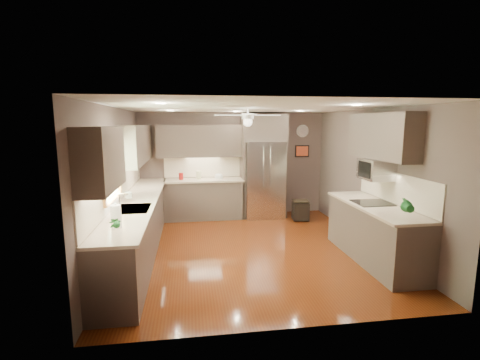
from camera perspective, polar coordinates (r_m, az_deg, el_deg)
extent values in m
plane|color=#521E0A|center=(6.39, 1.67, -11.20)|extent=(5.00, 5.00, 0.00)
plane|color=white|center=(5.99, 1.78, 11.79)|extent=(5.00, 5.00, 0.00)
plane|color=brown|center=(8.52, -1.21, 2.63)|extent=(4.50, 0.00, 4.50)
plane|color=brown|center=(3.69, 8.55, -6.34)|extent=(4.50, 0.00, 4.50)
plane|color=brown|center=(6.10, -19.58, -0.57)|extent=(0.00, 5.00, 5.00)
plane|color=brown|center=(6.83, 20.66, 0.37)|extent=(0.00, 5.00, 5.00)
cylinder|color=maroon|center=(8.18, -9.65, 0.60)|extent=(0.12, 0.12, 0.16)
cylinder|color=beige|center=(8.25, -6.78, 0.80)|extent=(0.12, 0.12, 0.19)
imported|color=white|center=(6.15, -17.82, -2.33)|extent=(0.13, 0.13, 0.21)
imported|color=#1A5D25|center=(4.38, -19.92, -6.69)|extent=(0.16, 0.13, 0.27)
imported|color=#1A5D25|center=(5.28, 25.86, -3.84)|extent=(0.24, 0.21, 0.37)
imported|color=beige|center=(8.23, -3.50, 0.37)|extent=(0.25, 0.25, 0.05)
cube|color=#4E3F38|center=(6.37, -16.26, -7.39)|extent=(0.60, 4.70, 0.90)
cube|color=#C3B19C|center=(6.25, -16.32, -3.26)|extent=(0.65, 4.70, 0.04)
cube|color=#F0E0C6|center=(6.25, -19.21, -0.79)|extent=(0.02, 4.70, 0.50)
cube|color=#4E3F38|center=(8.30, -5.91, -3.20)|extent=(1.85, 0.60, 0.90)
cube|color=#C3B19C|center=(8.19, -5.96, -0.02)|extent=(1.85, 0.65, 0.04)
cube|color=#F0E0C6|center=(8.46, -6.08, 2.19)|extent=(1.85, 0.02, 0.50)
cube|color=#4E3F38|center=(4.44, -21.84, 3.29)|extent=(0.33, 1.20, 0.75)
cube|color=#4E3F38|center=(7.28, -16.59, 5.66)|extent=(0.33, 2.40, 0.75)
cube|color=#4E3F38|center=(8.25, -6.12, 6.37)|extent=(2.15, 0.33, 0.75)
cube|color=#4E3F38|center=(6.20, 22.19, 6.69)|extent=(0.33, 1.70, 0.75)
cube|color=#BFF2B2|center=(5.57, -20.58, 1.60)|extent=(0.01, 1.00, 0.80)
cube|color=#975929|center=(5.53, -20.58, 6.03)|extent=(0.05, 1.12, 0.06)
cube|color=#975929|center=(5.63, -20.08, -2.73)|extent=(0.05, 1.12, 0.06)
cube|color=#975929|center=(5.05, -21.55, 0.81)|extent=(0.05, 0.06, 0.80)
cube|color=#975929|center=(6.08, -19.31, 2.27)|extent=(0.05, 0.06, 0.80)
cube|color=silver|center=(5.62, -17.17, -4.63)|extent=(0.50, 0.70, 0.03)
cube|color=#262626|center=(5.63, -17.15, -4.98)|extent=(0.44, 0.62, 0.05)
cylinder|color=silver|center=(5.63, -19.25, -3.42)|extent=(0.02, 0.02, 0.24)
cylinder|color=silver|center=(5.59, -18.71, -2.21)|extent=(0.16, 0.02, 0.02)
cube|color=silver|center=(8.33, 3.89, 0.10)|extent=(0.92, 0.72, 1.82)
cube|color=black|center=(8.05, 4.38, -2.08)|extent=(0.88, 0.02, 0.02)
cube|color=black|center=(7.95, 4.44, 2.12)|extent=(0.01, 0.02, 1.00)
cylinder|color=silver|center=(7.90, 3.93, 2.08)|extent=(0.02, 0.02, 0.90)
cylinder|color=silver|center=(7.93, 5.06, 2.10)|extent=(0.02, 0.02, 0.90)
cube|color=#4E3F38|center=(8.28, 3.89, 8.56)|extent=(1.04, 0.60, 0.63)
cube|color=#4E3F38|center=(8.30, 0.43, 0.08)|extent=(0.06, 0.60, 1.82)
cube|color=#4E3F38|center=(8.51, 7.10, 0.24)|extent=(0.06, 0.60, 1.82)
cube|color=#4E3F38|center=(6.16, 21.17, -8.21)|extent=(0.65, 2.20, 0.90)
cube|color=#C3B19C|center=(6.04, 21.30, -3.96)|extent=(0.70, 2.20, 0.04)
cube|color=#F0E0C6|center=(6.15, 24.13, -1.24)|extent=(0.02, 2.20, 0.50)
cube|color=black|center=(6.12, 20.86, -3.53)|extent=(0.56, 0.52, 0.01)
cube|color=silver|center=(6.22, 21.44, 1.64)|extent=(0.42, 0.55, 0.34)
cube|color=black|center=(6.11, 19.73, 1.62)|extent=(0.02, 0.40, 0.26)
cylinder|color=white|center=(6.29, 1.29, 11.31)|extent=(0.03, 0.03, 0.08)
cylinder|color=white|center=(6.29, 1.29, 10.40)|extent=(0.22, 0.22, 0.10)
sphere|color=white|center=(6.28, 1.29, 9.49)|extent=(0.16, 0.16, 0.16)
cube|color=white|center=(6.35, 4.46, 10.55)|extent=(0.48, 0.11, 0.01)
cube|color=white|center=(6.63, 0.78, 10.52)|extent=(0.11, 0.48, 0.01)
cube|color=white|center=(6.24, -1.94, 10.59)|extent=(0.48, 0.11, 0.01)
cube|color=white|center=(5.94, 1.86, 10.66)|extent=(0.11, 0.48, 0.01)
cylinder|color=white|center=(7.21, -11.34, 11.15)|extent=(0.14, 0.14, 0.01)
cylinder|color=white|center=(7.57, 9.92, 11.09)|extent=(0.14, 0.14, 0.01)
cylinder|color=white|center=(4.72, -12.89, 12.18)|extent=(0.14, 0.14, 0.01)
cylinder|color=white|center=(5.26, 18.61, 11.61)|extent=(0.14, 0.14, 0.01)
cylinder|color=white|center=(7.77, -0.59, 11.18)|extent=(0.14, 0.14, 0.01)
cylinder|color=white|center=(8.84, 10.23, 7.93)|extent=(0.30, 0.03, 0.30)
cylinder|color=silver|center=(8.82, 10.26, 7.92)|extent=(0.29, 0.00, 0.29)
cube|color=black|center=(8.86, 10.14, 4.69)|extent=(0.36, 0.03, 0.30)
cube|color=#BB4425|center=(8.84, 10.17, 4.68)|extent=(0.30, 0.01, 0.24)
cube|color=black|center=(8.22, 9.89, -5.03)|extent=(0.39, 0.39, 0.40)
cube|color=black|center=(8.16, 9.94, -3.43)|extent=(0.37, 0.37, 0.03)
cylinder|color=white|center=(4.63, -19.68, -5.75)|extent=(0.13, 0.13, 0.31)
cylinder|color=silver|center=(4.63, -19.69, -5.63)|extent=(0.03, 0.03, 0.33)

